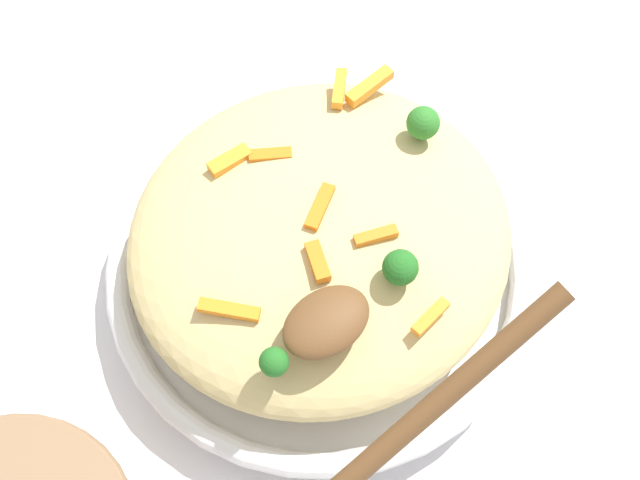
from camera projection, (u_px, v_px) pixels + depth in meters
name	position (u px, v px, depth m)	size (l,w,h in m)	color
ground_plane	(320.00, 280.00, 0.60)	(2.40, 2.40, 0.00)	silver
serving_bowl	(320.00, 268.00, 0.58)	(0.31, 0.31, 0.04)	silver
pasta_mound	(320.00, 236.00, 0.54)	(0.26, 0.25, 0.07)	#D1BA7A
carrot_piece_0	(275.00, 152.00, 0.53)	(0.03, 0.01, 0.01)	orange
carrot_piece_1	(317.00, 208.00, 0.51)	(0.03, 0.01, 0.01)	orange
carrot_piece_2	(376.00, 236.00, 0.50)	(0.03, 0.01, 0.01)	orange
carrot_piece_3	(370.00, 86.00, 0.56)	(0.04, 0.01, 0.01)	orange
carrot_piece_4	(318.00, 262.00, 0.49)	(0.03, 0.01, 0.01)	orange
carrot_piece_5	(431.00, 317.00, 0.48)	(0.03, 0.01, 0.01)	orange
carrot_piece_6	(230.00, 161.00, 0.53)	(0.03, 0.01, 0.01)	orange
carrot_piece_7	(229.00, 310.00, 0.48)	(0.04, 0.01, 0.01)	orange
carrot_piece_8	(339.00, 88.00, 0.56)	(0.03, 0.01, 0.01)	orange
broccoli_floret_0	(423.00, 123.00, 0.53)	(0.02, 0.02, 0.03)	#296820
broccoli_floret_1	(274.00, 362.00, 0.46)	(0.02, 0.02, 0.02)	#205B1C
broccoli_floret_2	(400.00, 268.00, 0.48)	(0.02, 0.02, 0.03)	#205B1C
serving_spoon	(361.00, 355.00, 0.44)	(0.17, 0.11, 0.10)	brown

